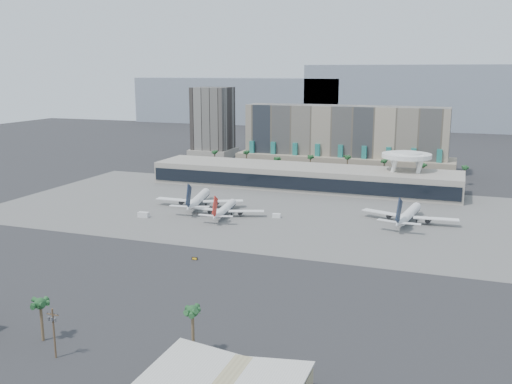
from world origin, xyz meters
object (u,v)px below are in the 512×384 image
(utility_pole, at_px, (53,329))
(airliner_left, at_px, (199,199))
(airliner_centre, at_px, (225,209))
(service_vehicle_a, at_px, (144,215))
(airliner_right, at_px, (408,215))
(taxiway_sign, at_px, (195,259))
(service_vehicle_b, at_px, (276,216))

(utility_pole, distance_m, airliner_left, 147.59)
(airliner_left, height_order, airliner_centre, airliner_left)
(airliner_left, height_order, service_vehicle_a, airliner_left)
(service_vehicle_a, bearing_deg, airliner_centre, 20.84)
(utility_pole, distance_m, service_vehicle_a, 127.43)
(airliner_right, height_order, service_vehicle_a, airliner_right)
(airliner_centre, bearing_deg, taxiway_sign, -84.24)
(airliner_centre, xyz_separation_m, airliner_right, (78.86, 15.86, 0.54))
(utility_pole, xyz_separation_m, taxiway_sign, (-0.35, 73.07, -6.66))
(airliner_right, bearing_deg, airliner_centre, -161.09)
(airliner_left, relative_size, airliner_right, 1.02)
(utility_pole, bearing_deg, airliner_right, 66.47)
(airliner_left, distance_m, airliner_right, 97.46)
(airliner_left, relative_size, service_vehicle_a, 8.97)
(airliner_centre, height_order, taxiway_sign, airliner_centre)
(service_vehicle_b, distance_m, taxiway_sign, 65.23)
(taxiway_sign, bearing_deg, utility_pole, -97.86)
(service_vehicle_a, bearing_deg, airliner_left, 57.31)
(airliner_centre, relative_size, taxiway_sign, 17.17)
(utility_pole, height_order, airliner_centre, airliner_centre)
(airliner_right, bearing_deg, service_vehicle_b, -161.51)
(service_vehicle_b, bearing_deg, service_vehicle_a, -172.73)
(utility_pole, distance_m, taxiway_sign, 73.37)
(airliner_left, height_order, taxiway_sign, airliner_left)
(airliner_centre, bearing_deg, service_vehicle_b, 5.11)
(utility_pole, xyz_separation_m, airliner_centre, (-14.17, 132.66, -3.94))
(service_vehicle_a, distance_m, service_vehicle_b, 59.47)
(airliner_right, relative_size, service_vehicle_a, 8.80)
(service_vehicle_a, distance_m, taxiway_sign, 65.21)
(utility_pole, distance_m, airliner_right, 162.04)
(airliner_right, height_order, taxiway_sign, airliner_right)
(service_vehicle_b, xyz_separation_m, taxiway_sign, (-8.99, -64.61, -0.44))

